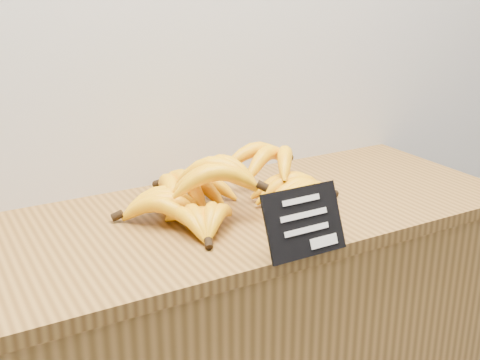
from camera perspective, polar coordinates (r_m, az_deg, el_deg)
name	(u,v)px	position (r m, az deg, el deg)	size (l,w,h in m)	color
counter_top	(229,217)	(1.38, -1.02, -3.52)	(1.37, 0.54, 0.03)	olive
chalkboard_sign	(304,222)	(1.16, 6.11, -3.98)	(0.17, 0.01, 0.13)	black
banana_pile	(228,189)	(1.35, -1.14, -0.86)	(0.51, 0.39, 0.13)	#FFBB0A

